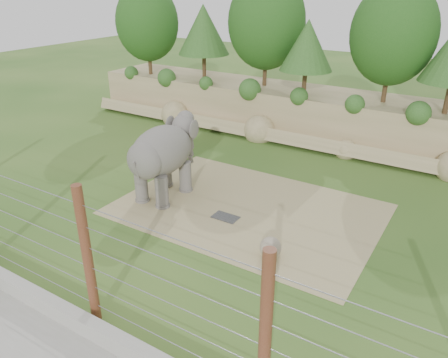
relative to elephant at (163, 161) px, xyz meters
The scene contains 8 objects.
ground 4.08m from the elephant, 35.53° to the right, with size 90.00×90.00×0.00m, color #2D571D.
back_embankment 11.36m from the elephant, 70.82° to the left, with size 30.00×5.52×8.77m.
dirt_patch 3.98m from the elephant, 12.88° to the left, with size 10.00×7.00×0.02m, color tan.
drain_grate 3.53m from the elephant, ahead, with size 1.00×0.60×0.03m, color #262628.
elephant is the anchor object (origin of this frame).
stone_ball 6.12m from the elephant, 16.08° to the right, with size 0.72×0.72×0.72m, color gray.
retaining_wall 7.92m from the elephant, 66.93° to the right, with size 26.00×0.35×0.50m, color #9F9E93.
barrier_fence 7.36m from the elephant, 65.40° to the right, with size 20.26×0.26×4.00m.
Camera 1 is at (7.73, -10.42, 8.37)m, focal length 35.00 mm.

